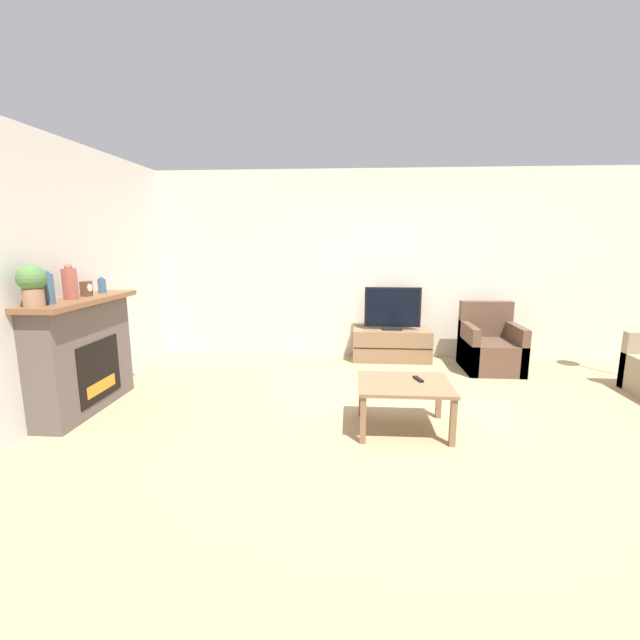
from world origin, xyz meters
TOP-DOWN VIEW (x-y plane):
  - ground_plane at (0.00, 0.00)m, footprint 24.00×24.00m
  - wall_back at (0.00, 2.32)m, footprint 12.00×0.06m
  - wall_left at (-3.56, 0.00)m, footprint 0.06×12.00m
  - fireplace at (-3.36, -0.03)m, footprint 0.44×1.38m
  - mantel_vase_left at (-3.35, -0.44)m, footprint 0.11×0.11m
  - mantel_vase_centre_left at (-3.35, -0.13)m, footprint 0.13×0.13m
  - mantel_vase_right at (-3.35, 0.39)m, footprint 0.08×0.08m
  - mantel_clock at (-3.35, 0.11)m, footprint 0.08×0.11m
  - potted_plant at (-3.35, -0.61)m, footprint 0.23×0.23m
  - tv_stand at (-0.09, 2.04)m, footprint 1.10×0.43m
  - tv at (-0.09, 2.03)m, footprint 0.79×0.18m
  - armchair at (1.18, 1.69)m, footprint 0.70×0.76m
  - coffee_table at (-0.19, -0.28)m, footprint 0.83×0.67m
  - remote at (-0.06, -0.20)m, footprint 0.08×0.16m

SIDE VIEW (x-z plane):
  - ground_plane at x=0.00m, z-range 0.00..0.00m
  - tv_stand at x=-0.09m, z-range 0.00..0.45m
  - armchair at x=1.18m, z-range -0.15..0.73m
  - coffee_table at x=-0.19m, z-range 0.16..0.61m
  - remote at x=-0.06m, z-range 0.45..0.47m
  - fireplace at x=-3.36m, z-range 0.01..1.16m
  - tv at x=-0.09m, z-range 0.43..1.04m
  - mantel_clock at x=-3.35m, z-range 1.15..1.30m
  - mantel_vase_right at x=-3.35m, z-range 1.14..1.32m
  - mantel_vase_left at x=-3.35m, z-range 1.14..1.45m
  - mantel_vase_centre_left at x=-3.35m, z-range 1.14..1.48m
  - wall_back at x=0.00m, z-range 0.00..2.70m
  - wall_left at x=-3.56m, z-range 0.00..2.70m
  - potted_plant at x=-3.35m, z-range 1.17..1.53m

